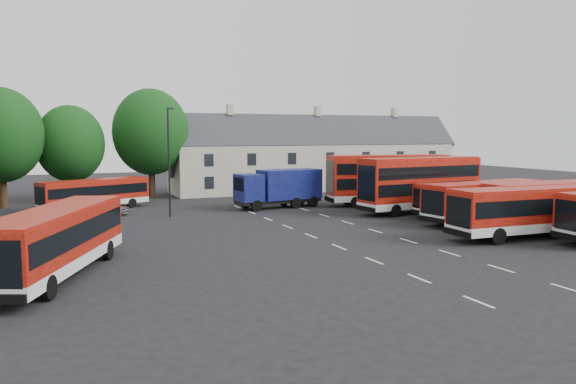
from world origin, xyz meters
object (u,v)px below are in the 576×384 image
Objects in this scene: bus_dd_south at (420,181)px; box_truck at (280,186)px; bus_west at (56,236)px; silver_car at (108,207)px; lamppost at (169,159)px.

box_truck is at bearing 137.70° from bus_dd_south.
silver_car is at bearing 11.90° from bus_west.
box_truck is 0.92× the size of lamppost.
silver_car is (4.19, 20.69, -1.34)m from bus_west.
bus_dd_south is at bearing -44.99° from bus_west.
bus_dd_south is 26.78m from silver_car.
box_truck is at bearing 10.13° from lamppost.
bus_dd_south reaches higher than box_truck.
bus_west is at bearing -164.22° from bus_dd_south.
bus_west is at bearing -116.87° from lamppost.
box_truck is at bearing -50.66° from silver_car.
lamppost is at bearing -3.53° from bus_west.
lamppost reaches higher than bus_dd_south.
box_truck reaches higher than silver_car.
box_truck is (19.18, 19.12, -0.01)m from bus_west.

